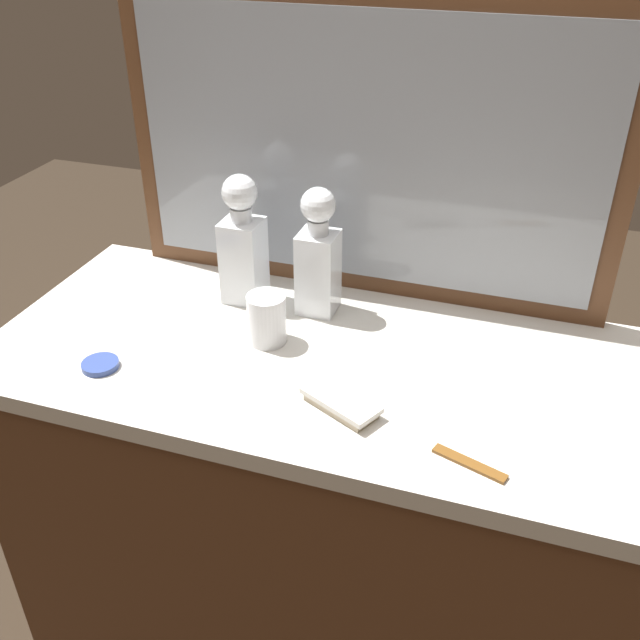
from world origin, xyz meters
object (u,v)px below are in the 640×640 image
(crystal_tumbler_front, at_px, (267,321))
(porcelain_dish, at_px, (100,365))
(silver_brush_left, at_px, (341,403))
(crystal_decanter_center, at_px, (318,263))
(crystal_decanter_front, at_px, (243,251))
(tortoiseshell_comb, at_px, (469,463))

(crystal_tumbler_front, relative_size, porcelain_dish, 1.46)
(silver_brush_left, xyz_separation_m, porcelain_dish, (-0.47, -0.02, -0.01))
(crystal_decanter_center, bearing_deg, crystal_tumbler_front, -111.13)
(crystal_decanter_center, relative_size, crystal_tumbler_front, 2.69)
(crystal_decanter_front, bearing_deg, crystal_tumbler_front, -52.78)
(silver_brush_left, bearing_deg, tortoiseshell_comb, -16.72)
(crystal_decanter_center, height_order, tortoiseshell_comb, crystal_decanter_center)
(tortoiseshell_comb, bearing_deg, crystal_decanter_front, 145.46)
(crystal_decanter_front, distance_m, crystal_tumbler_front, 0.19)
(crystal_decanter_front, relative_size, tortoiseshell_comb, 2.29)
(crystal_decanter_front, bearing_deg, tortoiseshell_comb, -34.54)
(crystal_decanter_front, xyz_separation_m, crystal_tumbler_front, (0.11, -0.14, -0.07))
(porcelain_dish, bearing_deg, crystal_tumbler_front, 34.91)
(crystal_decanter_center, xyz_separation_m, crystal_tumbler_front, (-0.06, -0.15, -0.06))
(silver_brush_left, bearing_deg, crystal_decanter_center, 115.11)
(silver_brush_left, bearing_deg, porcelain_dish, -177.01)
(crystal_decanter_center, height_order, crystal_tumbler_front, crystal_decanter_center)
(crystal_decanter_center, bearing_deg, porcelain_dish, -134.08)
(crystal_tumbler_front, relative_size, tortoiseshell_comb, 0.82)
(crystal_decanter_center, bearing_deg, crystal_decanter_front, -178.56)
(crystal_tumbler_front, xyz_separation_m, porcelain_dish, (-0.27, -0.19, -0.04))
(crystal_decanter_front, relative_size, porcelain_dish, 4.07)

